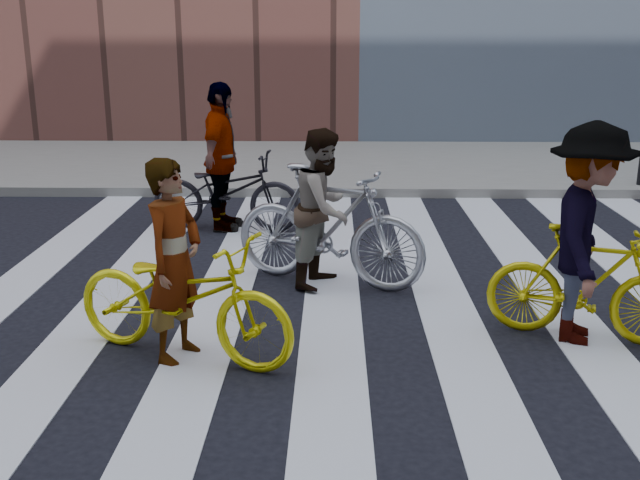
{
  "coord_description": "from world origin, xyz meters",
  "views": [
    {
      "loc": [
        -0.54,
        -6.51,
        2.61
      ],
      "look_at": [
        -0.67,
        0.3,
        0.66
      ],
      "focal_mm": 42.0,
      "sensor_mm": 36.0,
      "label": 1
    }
  ],
  "objects_px": {
    "bike_yellow_right": "(588,284)",
    "rider_rear": "(221,158)",
    "bike_yellow_left": "(182,297)",
    "rider_mid": "(324,208)",
    "rider_left": "(174,261)",
    "bike_silver_mid": "(329,226)",
    "rider_right": "(587,234)",
    "bike_dark_rear": "(226,191)"
  },
  "relations": [
    {
      "from": "bike_yellow_right",
      "to": "rider_rear",
      "type": "xyz_separation_m",
      "value": [
        -3.63,
        3.55,
        0.46
      ]
    },
    {
      "from": "bike_yellow_left",
      "to": "rider_mid",
      "type": "relative_size",
      "value": 1.22
    },
    {
      "from": "bike_yellow_right",
      "to": "rider_rear",
      "type": "height_order",
      "value": "rider_rear"
    },
    {
      "from": "rider_left",
      "to": "bike_silver_mid",
      "type": "bearing_deg",
      "value": -11.25
    },
    {
      "from": "rider_right",
      "to": "rider_rear",
      "type": "height_order",
      "value": "rider_rear"
    },
    {
      "from": "rider_left",
      "to": "bike_yellow_left",
      "type": "bearing_deg",
      "value": -67.8
    },
    {
      "from": "bike_yellow_left",
      "to": "bike_silver_mid",
      "type": "relative_size",
      "value": 0.95
    },
    {
      "from": "rider_rear",
      "to": "rider_left",
      "type": "bearing_deg",
      "value": -171.12
    },
    {
      "from": "rider_left",
      "to": "rider_rear",
      "type": "distance_m",
      "value": 3.99
    },
    {
      "from": "bike_yellow_right",
      "to": "rider_right",
      "type": "distance_m",
      "value": 0.44
    },
    {
      "from": "bike_silver_mid",
      "to": "rider_rear",
      "type": "distance_m",
      "value": 2.6
    },
    {
      "from": "bike_dark_rear",
      "to": "rider_rear",
      "type": "height_order",
      "value": "rider_rear"
    },
    {
      "from": "rider_mid",
      "to": "rider_left",
      "type": "bearing_deg",
      "value": 170.17
    },
    {
      "from": "rider_mid",
      "to": "bike_yellow_right",
      "type": "bearing_deg",
      "value": -99.27
    },
    {
      "from": "rider_rear",
      "to": "bike_yellow_right",
      "type": "bearing_deg",
      "value": -128.47
    },
    {
      "from": "bike_yellow_right",
      "to": "rider_left",
      "type": "bearing_deg",
      "value": 115.34
    },
    {
      "from": "rider_mid",
      "to": "rider_right",
      "type": "relative_size",
      "value": 0.87
    },
    {
      "from": "bike_yellow_left",
      "to": "rider_mid",
      "type": "xyz_separation_m",
      "value": [
        1.11,
        1.83,
        0.29
      ]
    },
    {
      "from": "rider_left",
      "to": "rider_right",
      "type": "height_order",
      "value": "rider_right"
    },
    {
      "from": "bike_yellow_left",
      "to": "bike_silver_mid",
      "type": "xyz_separation_m",
      "value": [
        1.16,
        1.83,
        0.11
      ]
    },
    {
      "from": "bike_dark_rear",
      "to": "rider_mid",
      "type": "bearing_deg",
      "value": -142.61
    },
    {
      "from": "bike_silver_mid",
      "to": "rider_right",
      "type": "distance_m",
      "value": 2.6
    },
    {
      "from": "bike_dark_rear",
      "to": "rider_right",
      "type": "relative_size",
      "value": 1.05
    },
    {
      "from": "bike_yellow_right",
      "to": "bike_yellow_left",
      "type": "bearing_deg",
      "value": 115.45
    },
    {
      "from": "bike_yellow_right",
      "to": "rider_right",
      "type": "xyz_separation_m",
      "value": [
        -0.05,
        0.0,
        0.44
      ]
    },
    {
      "from": "rider_left",
      "to": "rider_right",
      "type": "relative_size",
      "value": 0.88
    },
    {
      "from": "bike_yellow_left",
      "to": "bike_dark_rear",
      "type": "bearing_deg",
      "value": 25.15
    },
    {
      "from": "bike_yellow_left",
      "to": "rider_rear",
      "type": "height_order",
      "value": "rider_rear"
    },
    {
      "from": "bike_silver_mid",
      "to": "rider_mid",
      "type": "distance_m",
      "value": 0.19
    },
    {
      "from": "bike_yellow_right",
      "to": "rider_rear",
      "type": "bearing_deg",
      "value": 63.77
    },
    {
      "from": "bike_silver_mid",
      "to": "rider_mid",
      "type": "xyz_separation_m",
      "value": [
        -0.05,
        0.0,
        0.19
      ]
    },
    {
      "from": "bike_silver_mid",
      "to": "rider_right",
      "type": "height_order",
      "value": "rider_right"
    },
    {
      "from": "bike_dark_rear",
      "to": "rider_right",
      "type": "bearing_deg",
      "value": -129.27
    },
    {
      "from": "bike_yellow_right",
      "to": "rider_right",
      "type": "height_order",
      "value": "rider_right"
    },
    {
      "from": "bike_yellow_right",
      "to": "bike_silver_mid",
      "type": "bearing_deg",
      "value": 75.81
    },
    {
      "from": "bike_silver_mid",
      "to": "bike_yellow_left",
      "type": "bearing_deg",
      "value": 170.17
    },
    {
      "from": "rider_left",
      "to": "rider_mid",
      "type": "xyz_separation_m",
      "value": [
        1.16,
        1.83,
        -0.01
      ]
    },
    {
      "from": "bike_dark_rear",
      "to": "rider_rear",
      "type": "distance_m",
      "value": 0.45
    },
    {
      "from": "rider_rear",
      "to": "rider_right",
      "type": "bearing_deg",
      "value": -128.86
    },
    {
      "from": "rider_left",
      "to": "rider_rear",
      "type": "xyz_separation_m",
      "value": [
        -0.21,
        3.98,
        0.14
      ]
    },
    {
      "from": "rider_mid",
      "to": "rider_right",
      "type": "distance_m",
      "value": 2.62
    },
    {
      "from": "rider_right",
      "to": "rider_mid",
      "type": "bearing_deg",
      "value": 75.81
    }
  ]
}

